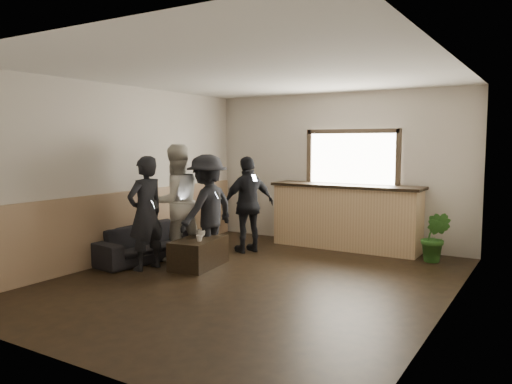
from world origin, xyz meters
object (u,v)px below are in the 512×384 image
Objects in this scene: sofa at (148,242)px; potted_plant at (435,237)px; coffee_table at (199,253)px; cup_b at (199,238)px; cup_a at (201,233)px; person_c at (207,208)px; person_d at (248,204)px; bar_counter at (346,213)px; person_a at (146,213)px; person_b at (176,203)px.

sofa is 4.60m from potted_plant.
cup_b reaches higher than coffee_table.
cup_a is 0.42m from person_c.
bar_counter is at bearing 161.24° from person_d.
bar_counter is at bearing -37.17° from sofa.
cup_a is at bearing -146.82° from potted_plant.
cup_a is 0.08× the size of person_c.
person_d is (-1.33, -1.17, 0.19)m from bar_counter.
bar_counter is 2.74m from cup_a.
person_d is at bearing 173.31° from person_c.
cup_b is at bearing -88.78° from sofa.
person_c reaches higher than coffee_table.
person_a is at bearing -143.28° from potted_plant.
person_d is at bearing 85.68° from coffee_table.
person_b is at bearing -171.66° from person_a.
person_b is 0.53m from person_c.
person_a is 1.92m from person_d.
sofa is at bearing -151.76° from potted_plant.
coffee_table is 1.41m from person_d.
person_c is (0.95, 0.35, 0.58)m from sofa.
bar_counter is 19.98× the size of cup_a.
cup_a is at bearing 9.61° from person_c.
bar_counter is 2.86m from coffee_table.
coffee_table is at bearing 25.55° from person_d.
coffee_table is at bearing 130.77° from cup_b.
cup_b is at bearing 126.13° from person_a.
person_d is (0.10, 1.27, 0.61)m from coffee_table.
sofa is at bearing -65.48° from person_c.
bar_counter is 3.05m from person_b.
bar_counter reaches higher than person_a.
person_a is at bearing -25.78° from person_c.
bar_counter reaches higher than person_b.
potted_plant is (3.09, 2.02, -0.08)m from cup_a.
person_a reaches higher than coffee_table.
cup_b is 0.12× the size of potted_plant.
bar_counter is at bearing 63.54° from cup_b.
person_a reaches higher than potted_plant.
potted_plant is at bearing 35.47° from coffee_table.
person_b reaches higher than sofa.
person_b is 1.09× the size of person_c.
sofa is 1.11× the size of person_c.
bar_counter is 1.64m from potted_plant.
person_a is 0.91× the size of person_b.
cup_b is 0.06× the size of person_c.
sofa is 2.34× the size of potted_plant.
person_d is (1.12, 1.29, 0.55)m from sofa.
potted_plant is at bearing 124.42° from person_c.
potted_plant is at bearing 136.65° from person_d.
person_b is at bearing -131.21° from bar_counter.
bar_counter is 1.58× the size of person_c.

